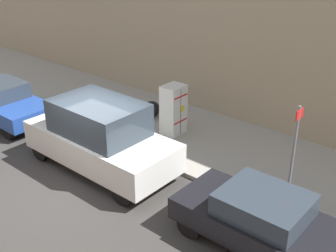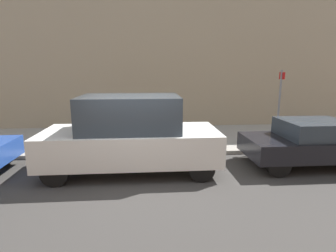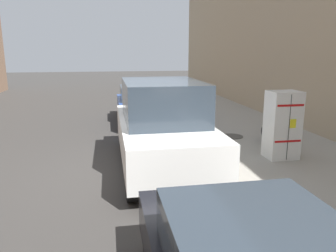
{
  "view_description": "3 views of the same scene",
  "coord_description": "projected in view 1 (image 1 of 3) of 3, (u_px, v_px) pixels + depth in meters",
  "views": [
    {
      "loc": [
        6.52,
        8.48,
        6.54
      ],
      "look_at": [
        -2.08,
        1.16,
        1.26
      ],
      "focal_mm": 45.0,
      "sensor_mm": 36.0,
      "label": 1
    },
    {
      "loc": [
        6.55,
        0.3,
        2.78
      ],
      "look_at": [
        -0.03,
        0.82,
        1.4
      ],
      "focal_mm": 28.0,
      "sensor_mm": 36.0,
      "label": 2
    },
    {
      "loc": [
        0.67,
        7.53,
        2.82
      ],
      "look_at": [
        -1.05,
        -1.97,
        0.6
      ],
      "focal_mm": 35.0,
      "sensor_mm": 36.0,
      "label": 3
    }
  ],
  "objects": [
    {
      "name": "ground_plane",
      "position": [
        91.0,
        177.0,
        12.25
      ],
      "size": [
        80.0,
        80.0,
        0.0
      ],
      "primitive_type": "plane",
      "color": "#383533"
    },
    {
      "name": "sidewalk_slab",
      "position": [
        176.0,
        131.0,
        14.92
      ],
      "size": [
        4.26,
        44.0,
        0.13
      ],
      "primitive_type": "cube",
      "color": "#9E998E",
      "rests_on": "ground"
    },
    {
      "name": "discarded_refrigerator",
      "position": [
        173.0,
        110.0,
        14.28
      ],
      "size": [
        0.77,
        0.63,
        1.73
      ],
      "color": "white",
      "rests_on": "sidewalk_slab"
    },
    {
      "name": "manhole_cover",
      "position": [
        120.0,
        119.0,
        15.65
      ],
      "size": [
        0.7,
        0.7,
        0.02
      ],
      "primitive_type": "cylinder",
      "color": "#47443F",
      "rests_on": "sidewalk_slab"
    },
    {
      "name": "street_sign_post",
      "position": [
        294.0,
        151.0,
        10.27
      ],
      "size": [
        0.36,
        0.07,
        2.69
      ],
      "color": "slate",
      "rests_on": "sidewalk_slab"
    },
    {
      "name": "fire_hydrant",
      "position": [
        16.0,
        86.0,
        17.81
      ],
      "size": [
        0.22,
        0.22,
        0.75
      ],
      "color": "gold",
      "rests_on": "sidewalk_slab"
    },
    {
      "name": "trash_bag",
      "position": [
        152.0,
        109.0,
        15.74
      ],
      "size": [
        0.62,
        0.62,
        0.62
      ],
      "primitive_type": "sphere",
      "color": "black",
      "rests_on": "sidewalk_slab"
    },
    {
      "name": "parked_hatchback_blue",
      "position": [
        4.0,
        102.0,
        15.61
      ],
      "size": [
        1.79,
        4.12,
        1.44
      ],
      "color": "#23479E",
      "rests_on": "ground"
    },
    {
      "name": "parked_van_white",
      "position": [
        100.0,
        136.0,
        12.3
      ],
      "size": [
        2.04,
        4.82,
        2.13
      ],
      "color": "silver",
      "rests_on": "ground"
    },
    {
      "name": "parked_sedan_dark",
      "position": [
        269.0,
        223.0,
        9.21
      ],
      "size": [
        1.79,
        4.42,
        1.37
      ],
      "color": "black",
      "rests_on": "ground"
    }
  ]
}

